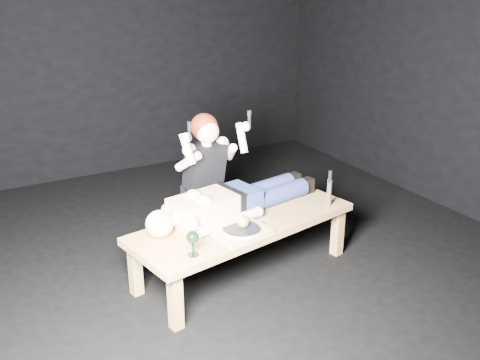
{
  "coord_description": "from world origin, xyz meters",
  "views": [
    {
      "loc": [
        -1.67,
        -3.39,
        2.17
      ],
      "look_at": [
        0.13,
        -0.18,
        0.75
      ],
      "focal_mm": 40.25,
      "sensor_mm": 36.0,
      "label": 1
    }
  ],
  "objects": [
    {
      "name": "knife_flat",
      "position": [
        0.18,
        -0.4,
        0.45
      ],
      "size": [
        0.05,
        0.18,
        0.01
      ],
      "primitive_type": "cube",
      "rotation": [
        0.0,
        0.0,
        -0.16
      ],
      "color": "#B2B2B7",
      "rests_on": "table"
    },
    {
      "name": "table",
      "position": [
        0.13,
        -0.23,
        0.23
      ],
      "size": [
        1.82,
        0.94,
        0.45
      ],
      "primitive_type": "cube",
      "rotation": [
        0.0,
        0.0,
        0.18
      ],
      "color": "tan",
      "rests_on": "ground"
    },
    {
      "name": "ground",
      "position": [
        0.0,
        0.0,
        0.0
      ],
      "size": [
        5.0,
        5.0,
        0.0
      ],
      "primitive_type": "plane",
      "color": "black",
      "rests_on": "ground"
    },
    {
      "name": "plate",
      "position": [
        -0.0,
        -0.43,
        0.48
      ],
      "size": [
        0.3,
        0.3,
        0.02
      ],
      "primitive_type": "cylinder",
      "rotation": [
        0.0,
        0.0,
        0.16
      ],
      "color": "white",
      "rests_on": "serving_tray"
    },
    {
      "name": "spoon_flat",
      "position": [
        0.18,
        -0.31,
        0.45
      ],
      "size": [
        0.14,
        0.15,
        0.01
      ],
      "primitive_type": "cube",
      "rotation": [
        0.0,
        0.0,
        0.73
      ],
      "color": "#B2B2B7",
      "rests_on": "table"
    },
    {
      "name": "carving_knife",
      "position": [
        0.84,
        -0.34,
        0.6
      ],
      "size": [
        0.04,
        0.05,
        0.29
      ],
      "primitive_type": null,
      "rotation": [
        0.0,
        0.0,
        0.18
      ],
      "color": "#B2B2B7",
      "rests_on": "table"
    },
    {
      "name": "fork_flat",
      "position": [
        -0.2,
        -0.49,
        0.45
      ],
      "size": [
        0.05,
        0.18,
        0.01
      ],
      "primitive_type": "cube",
      "rotation": [
        0.0,
        0.0,
        0.18
      ],
      "color": "#B2B2B7",
      "rests_on": "table"
    },
    {
      "name": "apple",
      "position": [
        0.02,
        -0.42,
        0.53
      ],
      "size": [
        0.08,
        0.08,
        0.08
      ],
      "primitive_type": "sphere",
      "color": "#4CA02F",
      "rests_on": "plate"
    },
    {
      "name": "kneeling_woman",
      "position": [
        0.03,
        0.31,
        0.6
      ],
      "size": [
        0.72,
        0.79,
        1.21
      ],
      "primitive_type": null,
      "rotation": [
        0.0,
        0.0,
        0.11
      ],
      "color": "black",
      "rests_on": "ground"
    },
    {
      "name": "goblet",
      "position": [
        -0.43,
        -0.55,
        0.54
      ],
      "size": [
        0.1,
        0.1,
        0.17
      ],
      "primitive_type": null,
      "rotation": [
        0.0,
        0.0,
        0.18
      ],
      "color": "black",
      "rests_on": "table"
    },
    {
      "name": "lying_man",
      "position": [
        0.15,
        -0.08,
        0.57
      ],
      "size": [
        1.71,
        0.78,
        0.25
      ],
      "primitive_type": null,
      "rotation": [
        0.0,
        0.0,
        0.18
      ],
      "color": "beige",
      "rests_on": "table"
    },
    {
      "name": "serving_tray",
      "position": [
        -0.0,
        -0.43,
        0.46
      ],
      "size": [
        0.43,
        0.34,
        0.02
      ],
      "primitive_type": "cube",
      "rotation": [
        0.0,
        0.0,
        0.16
      ],
      "color": "tan",
      "rests_on": "table"
    },
    {
      "name": "back_wall",
      "position": [
        0.0,
        2.5,
        1.5
      ],
      "size": [
        5.0,
        0.0,
        5.0
      ],
      "primitive_type": "plane",
      "rotation": [
        1.57,
        0.0,
        0.0
      ],
      "color": "black",
      "rests_on": "ground"
    }
  ]
}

